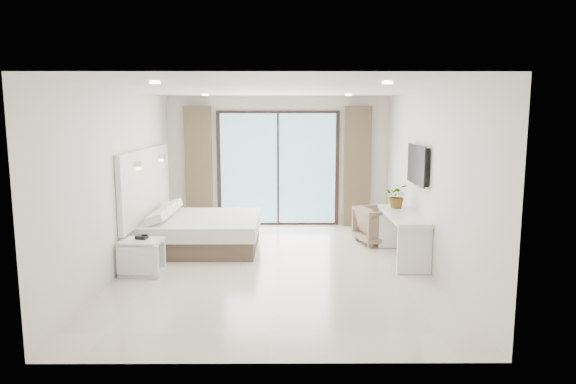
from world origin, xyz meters
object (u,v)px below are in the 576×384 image
at_px(bed, 201,232).
at_px(nightstand, 142,257).
at_px(console_desk, 403,226).
at_px(armchair, 379,223).

height_order(bed, nightstand, bed).
bearing_deg(console_desk, nightstand, -169.89).
bearing_deg(armchair, bed, 79.47).
distance_m(bed, armchair, 3.19).
bearing_deg(nightstand, console_desk, 16.22).
distance_m(bed, nightstand, 1.63).
height_order(bed, console_desk, console_desk).
xyz_separation_m(nightstand, armchair, (3.80, 1.81, 0.11)).
height_order(console_desk, armchair, console_desk).
bearing_deg(console_desk, bed, 166.70).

